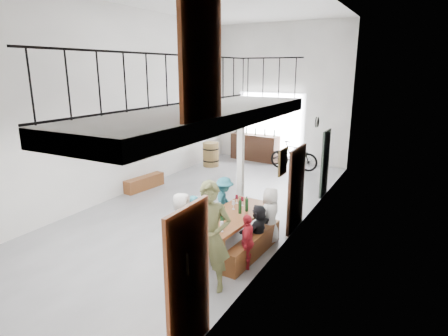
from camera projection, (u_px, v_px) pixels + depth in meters
The scene contains 24 objects.
floor at pixel (206, 205), 10.59m from camera, with size 12.00×12.00×0.00m, color slate.
room_walls at pixel (204, 76), 9.67m from camera, with size 12.00×12.00×12.00m.
gateway_portal at pixel (271, 127), 15.47m from camera, with size 2.80×0.08×2.80m, color white.
right_wall_decor at pixel (274, 175), 7.32m from camera, with size 0.07×8.28×5.07m.
balcony at pixel (208, 117), 6.26m from camera, with size 1.52×5.62×4.00m.
tasting_table at pixel (232, 218), 7.85m from camera, with size 1.08×2.33×0.79m.
bench_inner at pixel (207, 231), 8.33m from camera, with size 0.34×2.11×0.49m, color brown.
bench_wall at pixel (254, 246), 7.68m from camera, with size 0.26×2.00×0.46m, color brown.
tableware at pixel (230, 211), 7.68m from camera, with size 0.64×1.58×0.35m.
side_bench at pixel (144, 183), 11.99m from camera, with size 0.32×1.47×0.41m, color brown.
oak_barrel at pixel (211, 154), 14.75m from camera, with size 0.64×0.64×0.94m.
serving_counter at pixel (255, 147), 15.70m from camera, with size 2.05×0.57×1.08m, color #3B2214.
counter_bottles at pixel (255, 131), 15.53m from camera, with size 1.81×0.20×0.28m.
guest_left_a at pixel (182, 225), 7.60m from camera, with size 0.66×0.43×1.36m, color silver.
guest_left_b at pixel (196, 220), 8.16m from camera, with size 0.40×0.27×1.11m, color #266D7F.
guest_left_c at pixel (213, 209), 8.51m from camera, with size 0.63×0.49×1.31m, color silver.
guest_left_d at pixel (224, 202), 9.01m from camera, with size 0.81×0.47×1.26m, color #266D7F.
guest_right_a at pixel (247, 241), 7.16m from camera, with size 0.65×0.27×1.10m, color #AC1D28.
guest_right_b at pixel (258, 229), 7.77m from camera, with size 0.98×0.31×1.06m, color black.
guest_right_c at pixel (270, 215), 8.21m from camera, with size 0.62×0.40×1.26m, color silver.
host_standing at pixel (210, 237), 6.36m from camera, with size 0.72×0.47×1.96m, color brown.
potted_plant at pixel (299, 203), 10.11m from camera, with size 0.41×0.36×0.46m, color #1A4F20.
bicycle_near at pixel (287, 156), 14.63m from camera, with size 0.57×1.64×0.86m, color black.
bicycle_far at pixel (294, 156), 14.16m from camera, with size 0.52×1.83×1.10m, color black.
Camera 1 is at (5.18, -8.52, 3.76)m, focal length 30.00 mm.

